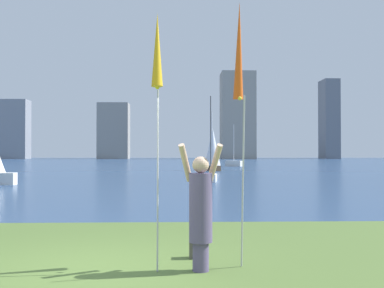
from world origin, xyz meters
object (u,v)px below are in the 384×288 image
at_px(person, 201,208).
at_px(sailboat_2, 213,149).
at_px(bag, 195,249).
at_px(kite_flag_right, 239,56).
at_px(kite_flag_left, 157,57).
at_px(sailboat_4, 234,163).
at_px(sailboat_5, 211,176).

xyz_separation_m(person, sailboat_2, (2.90, 35.24, 1.03)).
height_order(bag, sailboat_2, sailboat_2).
bearing_deg(bag, kite_flag_right, -28.26).
relative_size(person, kite_flag_left, 0.50).
xyz_separation_m(person, sailboat_4, (6.27, 47.22, -0.54)).
relative_size(sailboat_4, sailboat_5, 0.99).
distance_m(person, sailboat_2, 35.37).
bearing_deg(sailboat_4, person, -97.56).
bearing_deg(sailboat_5, kite_flag_left, -96.31).
distance_m(bag, sailboat_5, 19.23).
distance_m(person, kite_flag_left, 2.24).
xyz_separation_m(sailboat_2, sailboat_4, (3.37, 11.98, -1.58)).
relative_size(sailboat_2, sailboat_5, 1.08).
xyz_separation_m(person, sailboat_5, (1.61, 19.99, -0.60)).
xyz_separation_m(person, bag, (-0.05, 0.83, -0.76)).
relative_size(bag, sailboat_2, 0.05).
xyz_separation_m(bag, sailboat_2, (2.95, 34.41, 1.79)).
xyz_separation_m(kite_flag_left, sailboat_4, (6.89, 47.37, -2.69)).
bearing_deg(person, kite_flag_right, 34.28).
bearing_deg(kite_flag_left, kite_flag_right, 26.68).
relative_size(kite_flag_left, bag, 13.05).
bearing_deg(kite_flag_right, kite_flag_left, -153.32).
bearing_deg(sailboat_4, kite_flag_right, -96.89).
xyz_separation_m(person, kite_flag_right, (0.62, 0.47, 2.29)).
relative_size(kite_flag_left, sailboat_4, 0.76).
height_order(bag, sailboat_5, sailboat_5).
bearing_deg(bag, sailboat_5, 85.06).
bearing_deg(kite_flag_left, sailboat_5, 83.69).
bearing_deg(person, kite_flag_left, -169.08).
xyz_separation_m(kite_flag_right, sailboat_4, (5.65, 46.75, -2.84)).
bearing_deg(kite_flag_right, sailboat_5, 87.10).
distance_m(person, bag, 1.12).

